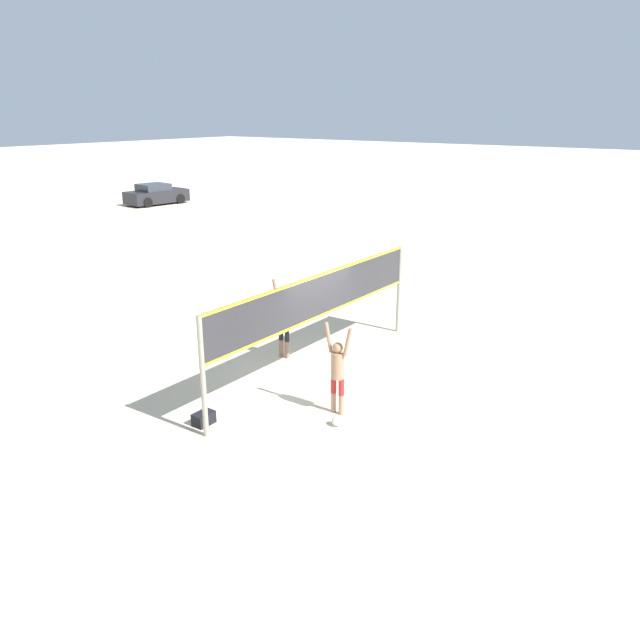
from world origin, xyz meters
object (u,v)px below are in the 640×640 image
(player_blocker, at_px, (284,318))
(volleyball_net, at_px, (320,303))
(gear_bag, at_px, (204,418))
(player_spiker, at_px, (338,368))
(parked_car_mid, at_px, (156,195))
(volleyball, at_px, (337,421))

(player_blocker, bearing_deg, volleyball_net, -12.44)
(volleyball_net, height_order, gear_bag, volleyball_net)
(player_spiker, relative_size, parked_car_mid, 0.46)
(gear_bag, bearing_deg, player_blocker, 14.52)
(player_spiker, bearing_deg, player_blocker, -31.31)
(player_spiker, bearing_deg, parked_car_mid, -33.23)
(player_spiker, relative_size, gear_bag, 4.53)
(player_spiker, xyz_separation_m, parked_car_mid, (17.96, 27.41, -0.40))
(player_spiker, relative_size, volleyball, 9.06)
(player_spiker, height_order, volleyball, player_spiker)
(player_blocker, height_order, gear_bag, player_blocker)
(gear_bag, bearing_deg, parked_car_mid, 51.89)
(volleyball_net, height_order, parked_car_mid, volleyball_net)
(gear_bag, bearing_deg, volleyball_net, -6.39)
(volleyball, relative_size, gear_bag, 0.50)
(player_spiker, distance_m, gear_bag, 2.94)
(volleyball_net, bearing_deg, player_spiker, -133.73)
(volleyball_net, xyz_separation_m, parked_car_mid, (16.49, 25.88, -1.18))
(volleyball_net, relative_size, gear_bag, 17.60)
(gear_bag, bearing_deg, volleyball, -55.09)
(player_blocker, height_order, volleyball, player_blocker)
(volleyball, xyz_separation_m, parked_car_mid, (18.43, 27.73, 0.52))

